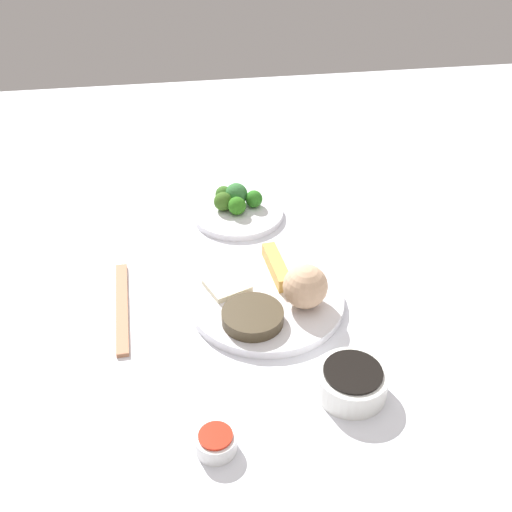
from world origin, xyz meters
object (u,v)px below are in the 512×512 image
Objects in this scene: soy_sauce_bowl at (352,383)px; chopsticks_pair at (122,307)px; broccoli_plate at (238,213)px; main_plate at (265,299)px; sauce_ramekin_sweet_and_sour at (216,443)px.

soy_sauce_bowl is 0.42m from chopsticks_pair.
broccoli_plate is 0.36m from chopsticks_pair.
soy_sauce_bowl is (0.22, 0.09, 0.01)m from main_plate.
main_plate is at bearing -157.40° from soy_sauce_bowl.
main_plate is 1.13× the size of chopsticks_pair.
sauce_ramekin_sweet_and_sour is at bearing -21.58° from main_plate.
soy_sauce_bowl is 0.44× the size of chopsticks_pair.
main_plate reaches higher than broccoli_plate.
main_plate reaches higher than chopsticks_pair.
broccoli_plate is 0.59m from sauce_ramekin_sweet_and_sour.
soy_sauce_bowl is at bearing 22.60° from main_plate.
soy_sauce_bowl is 1.87× the size of sauce_ramekin_sweet_and_sour.
sauce_ramekin_sweet_and_sour is (0.29, -0.12, 0.01)m from main_plate.
main_plate is 0.24m from soy_sauce_bowl.
sauce_ramekin_sweet_and_sour is (0.07, -0.21, -0.01)m from soy_sauce_bowl.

